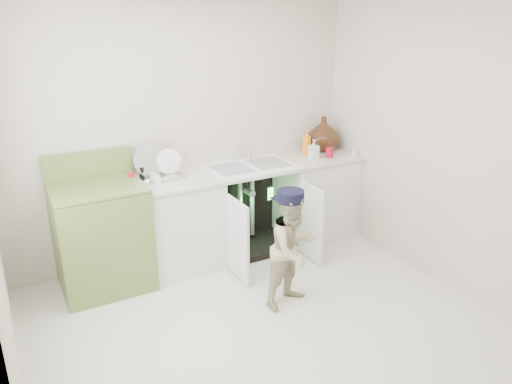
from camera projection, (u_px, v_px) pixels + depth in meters
ground at (261, 322)px, 4.02m from camera, size 3.50×3.50×0.00m
room_shell at (262, 174)px, 3.58m from camera, size 6.00×5.50×1.26m
counter_run at (254, 204)px, 5.11m from camera, size 2.44×1.02×1.27m
avocado_stove at (102, 236)px, 4.39m from camera, size 0.77×0.65×1.19m
repair_worker at (293, 248)px, 4.12m from camera, size 0.57×0.97×1.02m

